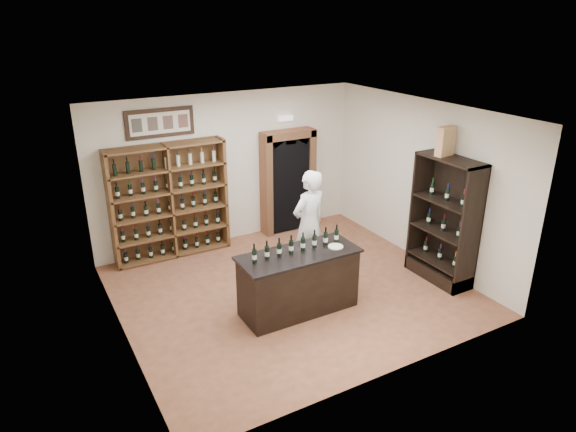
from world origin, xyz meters
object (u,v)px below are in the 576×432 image
object	(u,v)px
wine_crate	(446,141)
side_cabinet	(443,239)
counter_bottle_0	(254,256)
tasting_counter	(299,282)
wine_shelf	(169,201)
shopkeeper	(309,224)

from	to	relation	value
wine_crate	side_cabinet	bearing A→B (deg)	-83.69
counter_bottle_0	side_cabinet	world-z (taller)	side_cabinet
tasting_counter	counter_bottle_0	size ratio (longest dim) A/B	6.27
wine_shelf	shopkeeper	size ratio (longest dim) A/B	1.13
shopkeeper	wine_crate	world-z (taller)	wine_crate
wine_shelf	tasting_counter	world-z (taller)	wine_shelf
side_cabinet	wine_crate	world-z (taller)	wine_crate
wine_crate	tasting_counter	bearing A→B (deg)	169.23
wine_shelf	tasting_counter	size ratio (longest dim) A/B	1.17
shopkeeper	wine_crate	distance (m)	2.65
wine_shelf	shopkeeper	distance (m)	2.73
shopkeeper	wine_shelf	bearing A→B (deg)	-60.22
side_cabinet	tasting_counter	bearing A→B (deg)	173.72
side_cabinet	wine_shelf	bearing A→B (deg)	139.79
wine_shelf	counter_bottle_0	bearing A→B (deg)	-82.49
counter_bottle_0	shopkeeper	distance (m)	1.72
shopkeeper	tasting_counter	bearing A→B (deg)	38.13
tasting_counter	shopkeeper	distance (m)	1.29
tasting_counter	side_cabinet	distance (m)	2.75
tasting_counter	counter_bottle_0	bearing A→B (deg)	175.94
counter_bottle_0	tasting_counter	bearing A→B (deg)	-4.06
wine_shelf	shopkeeper	xyz separation A→B (m)	(1.85, -2.00, -0.12)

